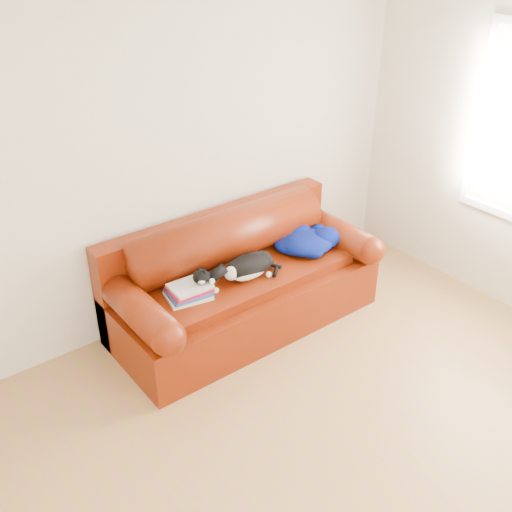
# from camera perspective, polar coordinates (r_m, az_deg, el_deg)

# --- Properties ---
(ground) EXTENTS (4.50, 4.50, 0.00)m
(ground) POSITION_cam_1_polar(r_m,az_deg,el_deg) (3.90, 8.62, -18.42)
(ground) COLOR olive
(ground) RESTS_ON ground
(room_shell) EXTENTS (4.52, 4.02, 2.61)m
(room_shell) POSITION_cam_1_polar(r_m,az_deg,el_deg) (2.98, 12.48, 4.94)
(room_shell) COLOR beige
(room_shell) RESTS_ON ground
(sofa_base) EXTENTS (2.10, 0.90, 0.50)m
(sofa_base) POSITION_cam_1_polar(r_m,az_deg,el_deg) (4.75, -1.06, -3.98)
(sofa_base) COLOR #410E02
(sofa_base) RESTS_ON ground
(sofa_back) EXTENTS (2.10, 1.01, 0.88)m
(sofa_back) POSITION_cam_1_polar(r_m,az_deg,el_deg) (4.76, -2.85, 0.36)
(sofa_back) COLOR #410E02
(sofa_back) RESTS_ON ground
(book_stack) EXTENTS (0.34, 0.29, 0.10)m
(book_stack) POSITION_cam_1_polar(r_m,az_deg,el_deg) (4.29, -6.40, -3.35)
(book_stack) COLOR beige
(book_stack) RESTS_ON sofa_base
(cat) EXTENTS (0.60, 0.25, 0.22)m
(cat) POSITION_cam_1_polar(r_m,az_deg,el_deg) (4.48, -0.76, -1.04)
(cat) COLOR black
(cat) RESTS_ON sofa_base
(blanket) EXTENTS (0.55, 0.44, 0.17)m
(blanket) POSITION_cam_1_polar(r_m,az_deg,el_deg) (4.88, 4.94, 1.47)
(blanket) COLOR #02033F
(blanket) RESTS_ON sofa_base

